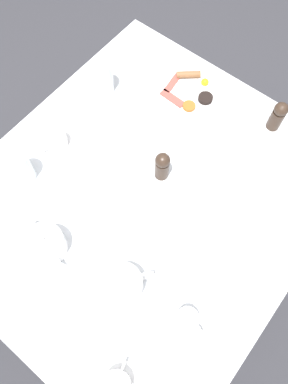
{
  "coord_description": "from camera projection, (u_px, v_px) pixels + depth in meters",
  "views": [
    {
      "loc": [
        0.32,
        -0.4,
        1.91
      ],
      "look_at": [
        0.0,
        0.0,
        0.77
      ],
      "focal_mm": 35.0,
      "sensor_mm": 36.0,
      "label": 1
    }
  ],
  "objects": [
    {
      "name": "ground_plane",
      "position": [
        144.0,
        252.0,
        1.95
      ],
      "size": [
        8.0,
        8.0,
        0.0
      ],
      "primitive_type": "plane",
      "color": "#333338"
    },
    {
      "name": "table",
      "position": [
        144.0,
        201.0,
        1.32
      ],
      "size": [
        1.08,
        1.23,
        0.75
      ],
      "color": "silver",
      "rests_on": "ground_plane"
    },
    {
      "name": "breakfast_plate",
      "position": [
        189.0,
        92.0,
        1.43
      ],
      "size": [
        0.27,
        0.27,
        0.04
      ],
      "color": "white",
      "rests_on": "table"
    },
    {
      "name": "teapot_near",
      "position": [
        123.0,
        285.0,
        1.09
      ],
      "size": [
        0.12,
        0.18,
        0.11
      ],
      "rotation": [
        0.0,
        0.0,
        4.2
      ],
      "color": "white",
      "rests_on": "table"
    },
    {
      "name": "teapot_far",
      "position": [
        46.0,
        244.0,
        1.14
      ],
      "size": [
        0.2,
        0.12,
        0.11
      ],
      "rotation": [
        0.0,
        0.0,
        6.03
      ],
      "color": "white",
      "rests_on": "table"
    },
    {
      "name": "teacup_with_saucer_right",
      "position": [
        56.0,
        141.0,
        1.31
      ],
      "size": [
        0.13,
        0.13,
        0.07
      ],
      "color": "white",
      "rests_on": "table"
    },
    {
      "name": "water_glass_tall",
      "position": [
        20.0,
        168.0,
        1.23
      ],
      "size": [
        0.08,
        0.08,
        0.12
      ],
      "color": "white",
      "rests_on": "table"
    },
    {
      "name": "water_glass_short",
      "position": [
        212.0,
        161.0,
        1.25
      ],
      "size": [
        0.08,
        0.08,
        0.11
      ],
      "color": "white",
      "rests_on": "table"
    },
    {
      "name": "wine_glass_spare",
      "position": [
        103.0,
        77.0,
        1.38
      ],
      "size": [
        0.08,
        0.08,
        0.14
      ],
      "color": "white",
      "rests_on": "table"
    },
    {
      "name": "creamer_jug",
      "position": [
        187.0,
        320.0,
        1.07
      ],
      "size": [
        0.09,
        0.07,
        0.06
      ],
      "color": "white",
      "rests_on": "table"
    },
    {
      "name": "pepper_grinder",
      "position": [
        278.0,
        116.0,
        1.31
      ],
      "size": [
        0.05,
        0.05,
        0.13
      ],
      "color": "#38281E",
      "rests_on": "table"
    },
    {
      "name": "salt_grinder",
      "position": [
        161.0,
        165.0,
        1.23
      ],
      "size": [
        0.05,
        0.05,
        0.13
      ],
      "color": "#38281E",
      "rests_on": "table"
    },
    {
      "name": "fork_by_plate",
      "position": [
        199.0,
        255.0,
        1.18
      ],
      "size": [
        0.15,
        0.1,
        0.0
      ],
      "rotation": [
        0.0,
        0.0,
        2.14
      ],
      "color": "silver",
      "rests_on": "table"
    },
    {
      "name": "knife_by_plate",
      "position": [
        252.0,
        206.0,
        1.24
      ],
      "size": [
        0.16,
        0.18,
        0.0
      ],
      "rotation": [
        0.0,
        0.0,
        0.7
      ],
      "color": "silver",
      "rests_on": "table"
    },
    {
      "name": "spoon_for_tea",
      "position": [
        72.0,
        187.0,
        1.27
      ],
      "size": [
        0.15,
        0.04,
        0.0
      ],
      "rotation": [
        0.0,
        0.0,
        1.74
      ],
      "color": "silver",
      "rests_on": "table"
    },
    {
      "name": "fork_spare",
      "position": [
        133.0,
        125.0,
        1.37
      ],
      "size": [
        0.08,
        0.18,
        0.0
      ],
      "rotation": [
        0.0,
        0.0,
        2.78
      ],
      "color": "silver",
      "rests_on": "table"
    }
  ]
}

